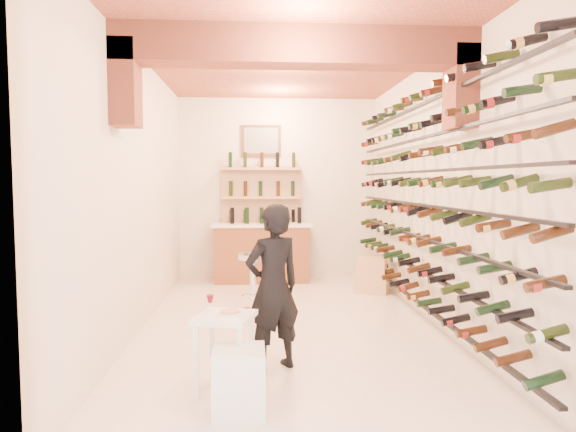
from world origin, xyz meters
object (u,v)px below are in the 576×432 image
at_px(tasting_table, 225,328).
at_px(crate_lower, 372,283).
at_px(wine_rack, 416,197).
at_px(white_stool, 239,381).
at_px(chrome_barstool, 253,279).
at_px(back_counter, 262,251).
at_px(person, 273,287).

height_order(tasting_table, crate_lower, tasting_table).
xyz_separation_m(wine_rack, crate_lower, (-0.13, 1.67, -1.40)).
bearing_deg(white_stool, chrome_barstool, 88.13).
height_order(wine_rack, chrome_barstool, wine_rack).
distance_m(back_counter, tasting_table, 4.51).
xyz_separation_m(person, crate_lower, (1.65, 3.04, -0.61)).
height_order(wine_rack, person, wine_rack).
height_order(white_stool, chrome_barstool, chrome_barstool).
distance_m(back_counter, person, 4.03).
xyz_separation_m(tasting_table, chrome_barstool, (0.22, 2.44, -0.07)).
bearing_deg(back_counter, wine_rack, -55.34).
bearing_deg(white_stool, back_counter, 87.24).
distance_m(tasting_table, person, 0.67).
bearing_deg(wine_rack, person, -142.32).
distance_m(wine_rack, back_counter, 3.38).
bearing_deg(white_stool, wine_rack, 47.18).
bearing_deg(person, chrome_barstool, -112.70).
relative_size(wine_rack, back_counter, 3.35).
xyz_separation_m(wine_rack, person, (-1.78, -1.38, -0.78)).
bearing_deg(person, tasting_table, 20.48).
distance_m(white_stool, chrome_barstool, 2.83).
relative_size(chrome_barstool, crate_lower, 1.57).
distance_m(person, crate_lower, 3.52).
bearing_deg(crate_lower, white_stool, -116.41).
relative_size(tasting_table, person, 0.51).
xyz_separation_m(white_stool, chrome_barstool, (0.09, 2.82, 0.21)).
height_order(tasting_table, chrome_barstool, chrome_barstool).
xyz_separation_m(tasting_table, person, (0.41, 0.47, 0.24)).
height_order(wine_rack, tasting_table, wine_rack).
bearing_deg(crate_lower, back_counter, 150.02).
bearing_deg(crate_lower, person, -118.47).
distance_m(back_counter, crate_lower, 2.00).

